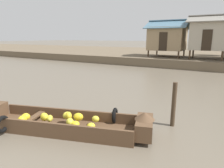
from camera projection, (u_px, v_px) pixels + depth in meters
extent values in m
plane|color=#665B4C|center=(131.00, 90.00, 10.62)|extent=(300.00, 300.00, 0.00)
cube|color=brown|center=(187.00, 56.00, 26.27)|extent=(160.00, 20.00, 0.83)
cube|color=brown|center=(62.00, 128.00, 6.09)|extent=(4.77, 2.47, 0.12)
cube|color=brown|center=(69.00, 114.00, 6.56)|extent=(4.45, 1.41, 0.35)
cube|color=brown|center=(53.00, 129.00, 5.51)|extent=(4.45, 1.41, 0.35)
cube|color=brown|center=(144.00, 127.00, 5.49)|extent=(0.73, 1.10, 0.47)
cone|color=brown|center=(145.00, 116.00, 5.41)|extent=(0.70, 0.70, 0.20)
cube|color=brown|center=(33.00, 118.00, 6.24)|extent=(0.50, 1.08, 0.05)
torus|color=black|center=(115.00, 116.00, 6.34)|extent=(0.26, 0.53, 0.52)
torus|color=black|center=(2.00, 124.00, 5.71)|extent=(0.26, 0.53, 0.52)
ellipsoid|color=yellow|center=(91.00, 126.00, 5.51)|extent=(0.33, 0.33, 0.20)
ellipsoid|color=gold|center=(50.00, 118.00, 5.97)|extent=(0.36, 0.37, 0.19)
ellipsoid|color=yellow|center=(44.00, 117.00, 5.98)|extent=(0.31, 0.27, 0.26)
ellipsoid|color=yellow|center=(78.00, 117.00, 5.96)|extent=(0.36, 0.32, 0.25)
ellipsoid|color=yellow|center=(69.00, 116.00, 6.11)|extent=(0.33, 0.31, 0.25)
ellipsoid|color=yellow|center=(26.00, 117.00, 6.10)|extent=(0.35, 0.35, 0.24)
ellipsoid|color=yellow|center=(67.00, 115.00, 6.18)|extent=(0.37, 0.37, 0.24)
ellipsoid|color=yellow|center=(22.00, 120.00, 5.94)|extent=(0.26, 0.31, 0.27)
ellipsoid|color=yellow|center=(96.00, 119.00, 6.05)|extent=(0.25, 0.21, 0.20)
ellipsoid|color=yellow|center=(70.00, 122.00, 5.71)|extent=(0.35, 0.35, 0.23)
ellipsoid|color=yellow|center=(75.00, 124.00, 5.66)|extent=(0.29, 0.28, 0.19)
cylinder|color=#4C3826|center=(148.00, 54.00, 20.31)|extent=(0.16, 0.16, 0.68)
cylinder|color=#4C3826|center=(178.00, 55.00, 18.87)|extent=(0.16, 0.16, 0.68)
cylinder|color=#4C3826|center=(157.00, 52.00, 22.96)|extent=(0.16, 0.16, 0.68)
cylinder|color=#4C3826|center=(184.00, 53.00, 21.52)|extent=(0.16, 0.16, 0.68)
cube|color=#9E8460|center=(168.00, 39.00, 20.56)|extent=(3.45, 3.52, 2.34)
cube|color=#2D2319|center=(163.00, 42.00, 19.12)|extent=(0.80, 0.04, 1.80)
cube|color=slate|center=(166.00, 24.00, 19.48)|extent=(4.15, 2.25, 0.95)
cube|color=slate|center=(170.00, 25.00, 20.97)|extent=(4.15, 2.25, 0.95)
cylinder|color=#4C3826|center=(190.00, 55.00, 17.95)|extent=(0.16, 0.16, 0.85)
cylinder|color=#4C3826|center=(222.00, 56.00, 16.70)|extent=(0.16, 0.16, 0.85)
cylinder|color=#4C3826|center=(193.00, 53.00, 20.00)|extent=(0.16, 0.16, 0.85)
cylinder|color=#4C3826|center=(222.00, 54.00, 18.76)|extent=(0.16, 0.16, 0.85)
cube|color=#B2A893|center=(208.00, 36.00, 17.95)|extent=(3.03, 2.82, 2.56)
cube|color=#2D2319|center=(207.00, 40.00, 16.83)|extent=(0.80, 0.04, 1.80)
cube|color=gray|center=(210.00, 18.00, 17.01)|extent=(3.73, 1.91, 0.73)
cube|color=gray|center=(211.00, 19.00, 18.20)|extent=(3.73, 1.91, 0.73)
cylinder|color=#423323|center=(174.00, 105.00, 6.20)|extent=(0.14, 0.14, 1.46)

